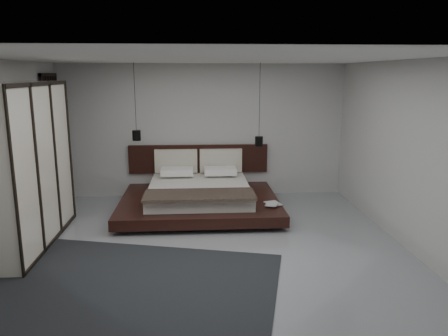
{
  "coord_description": "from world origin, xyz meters",
  "views": [
    {
      "loc": [
        -0.16,
        -6.23,
        2.59
      ],
      "look_at": [
        0.33,
        1.2,
        0.98
      ],
      "focal_mm": 35.0,
      "sensor_mm": 36.0,
      "label": 1
    }
  ],
  "objects": [
    {
      "name": "floor",
      "position": [
        0.0,
        0.0,
        0.0
      ],
      "size": [
        6.0,
        6.0,
        0.0
      ],
      "primitive_type": "plane",
      "color": "gray",
      "rests_on": "ground"
    },
    {
      "name": "ceiling",
      "position": [
        0.0,
        0.0,
        2.8
      ],
      "size": [
        6.0,
        6.0,
        0.0
      ],
      "primitive_type": "plane",
      "rotation": [
        3.14,
        0.0,
        0.0
      ],
      "color": "white",
      "rests_on": "wall_back"
    },
    {
      "name": "wall_back",
      "position": [
        0.0,
        3.0,
        1.4
      ],
      "size": [
        6.0,
        0.0,
        6.0
      ],
      "primitive_type": "plane",
      "rotation": [
        1.57,
        0.0,
        0.0
      ],
      "color": "#B5B5B3",
      "rests_on": "floor"
    },
    {
      "name": "wall_front",
      "position": [
        0.0,
        -3.0,
        1.4
      ],
      "size": [
        6.0,
        0.0,
        6.0
      ],
      "primitive_type": "plane",
      "rotation": [
        -1.57,
        0.0,
        0.0
      ],
      "color": "#B5B5B3",
      "rests_on": "floor"
    },
    {
      "name": "wall_right",
      "position": [
        3.0,
        0.0,
        1.4
      ],
      "size": [
        0.0,
        6.0,
        6.0
      ],
      "primitive_type": "plane",
      "rotation": [
        1.57,
        0.0,
        -1.57
      ],
      "color": "#B5B5B3",
      "rests_on": "floor"
    },
    {
      "name": "lattice_screen",
      "position": [
        -2.95,
        2.45,
        1.3
      ],
      "size": [
        0.05,
        0.9,
        2.6
      ],
      "primitive_type": "cube",
      "color": "black",
      "rests_on": "floor"
    },
    {
      "name": "bed",
      "position": [
        -0.1,
        1.9,
        0.3
      ],
      "size": [
        2.96,
        2.47,
        1.11
      ],
      "color": "black",
      "rests_on": "floor"
    },
    {
      "name": "book_lower",
      "position": [
        1.11,
        1.22,
        0.29
      ],
      "size": [
        0.32,
        0.37,
        0.03
      ],
      "primitive_type": "imported",
      "rotation": [
        0.0,
        0.0,
        0.3
      ],
      "color": "#99724C",
      "rests_on": "bed"
    },
    {
      "name": "book_upper",
      "position": [
        1.09,
        1.19,
        0.31
      ],
      "size": [
        0.29,
        0.33,
        0.02
      ],
      "primitive_type": "imported",
      "rotation": [
        0.0,
        0.0,
        -0.39
      ],
      "color": "#99724C",
      "rests_on": "book_lower"
    },
    {
      "name": "pendant_left",
      "position": [
        -1.32,
        2.38,
        1.41
      ],
      "size": [
        0.16,
        0.16,
        1.5
      ],
      "color": "black",
      "rests_on": "ceiling"
    },
    {
      "name": "pendant_right",
      "position": [
        1.11,
        2.38,
        1.27
      ],
      "size": [
        0.16,
        0.16,
        1.64
      ],
      "color": "black",
      "rests_on": "ceiling"
    },
    {
      "name": "wardrobe",
      "position": [
        -2.7,
        0.38,
        1.24
      ],
      "size": [
        0.6,
        2.53,
        2.48
      ],
      "color": "silver",
      "rests_on": "floor"
    },
    {
      "name": "rug",
      "position": [
        -1.2,
        -1.28,
        0.01
      ],
      "size": [
        4.52,
        3.7,
        0.02
      ],
      "primitive_type": "cube",
      "rotation": [
        0.0,
        0.0,
        -0.24
      ],
      "color": "black",
      "rests_on": "floor"
    }
  ]
}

